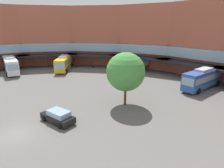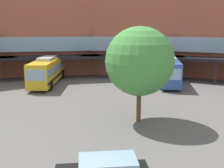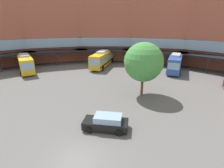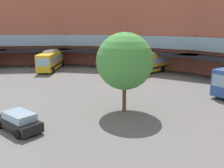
# 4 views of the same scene
# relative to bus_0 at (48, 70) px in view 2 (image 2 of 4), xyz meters

# --- Properties ---
(station_building) EXTENTS (86.76, 46.45, 16.14)m
(station_building) POSITION_rel_bus_0_xyz_m (11.17, -4.15, 5.80)
(station_building) COLOR #AD5942
(station_building) RESTS_ON ground
(bus_0) EXTENTS (4.27, 12.67, 3.69)m
(bus_0) POSITION_rel_bus_0_xyz_m (0.00, 0.00, 0.00)
(bus_0) COLOR gold
(bus_0) RESTS_ON ground
(bus_4) EXTENTS (2.79, 10.61, 3.73)m
(bus_4) POSITION_rel_bus_0_xyz_m (16.54, 1.63, 0.01)
(bus_4) COLOR #2D519E
(bus_4) RESTS_ON ground
(plaza_tree) EXTENTS (5.40, 5.40, 7.60)m
(plaza_tree) POSITION_rel_bus_0_xyz_m (12.90, -14.32, 3.02)
(plaza_tree) COLOR brown
(plaza_tree) RESTS_ON ground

